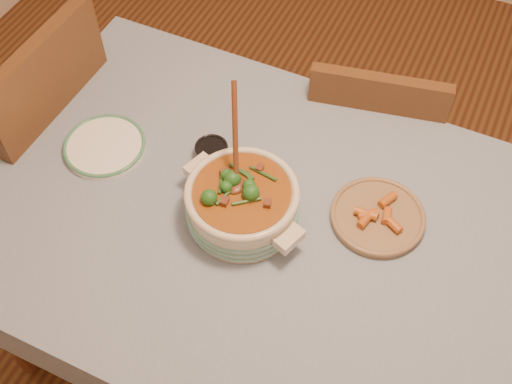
% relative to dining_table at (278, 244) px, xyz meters
% --- Properties ---
extents(floor, '(4.50, 4.50, 0.00)m').
position_rel_dining_table_xyz_m(floor, '(0.00, 0.00, -0.66)').
color(floor, '#432113').
rests_on(floor, ground).
extents(dining_table, '(1.68, 1.08, 0.76)m').
position_rel_dining_table_xyz_m(dining_table, '(0.00, 0.00, 0.00)').
color(dining_table, brown).
rests_on(dining_table, floor).
extents(stew_casserole, '(0.37, 0.36, 0.35)m').
position_rel_dining_table_xyz_m(stew_casserole, '(-0.10, -0.01, 0.16)').
color(stew_casserole, beige).
rests_on(stew_casserole, dining_table).
extents(white_plate, '(0.30, 0.30, 0.02)m').
position_rel_dining_table_xyz_m(white_plate, '(-0.55, 0.03, 0.10)').
color(white_plate, white).
rests_on(white_plate, dining_table).
extents(condiment_bowl, '(0.09, 0.09, 0.05)m').
position_rel_dining_table_xyz_m(condiment_bowl, '(-0.26, 0.13, 0.12)').
color(condiment_bowl, black).
rests_on(condiment_bowl, dining_table).
extents(fried_plate, '(0.31, 0.31, 0.04)m').
position_rel_dining_table_xyz_m(fried_plate, '(0.23, 0.13, 0.11)').
color(fried_plate, olive).
rests_on(fried_plate, dining_table).
extents(chair_far, '(0.49, 0.49, 0.88)m').
position_rel_dining_table_xyz_m(chair_far, '(0.07, 0.61, -0.17)').
color(chair_far, brown).
rests_on(chair_far, floor).
extents(chair_left, '(0.48, 0.48, 1.01)m').
position_rel_dining_table_xyz_m(chair_left, '(-0.89, 0.11, -0.09)').
color(chair_left, brown).
rests_on(chair_left, floor).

